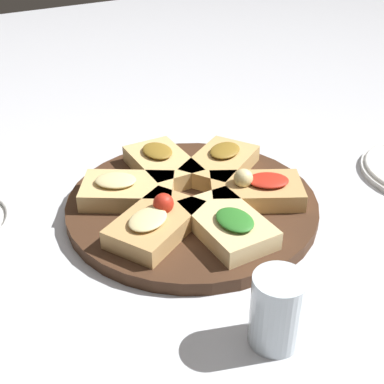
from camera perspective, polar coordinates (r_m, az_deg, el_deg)
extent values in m
plane|color=silver|center=(0.89, 0.00, -1.99)|extent=(3.00, 3.00, 0.00)
cylinder|color=#422819|center=(0.88, 0.00, -1.41)|extent=(0.41, 0.41, 0.02)
cube|color=#E5C689|center=(0.80, 3.80, -3.47)|extent=(0.09, 0.15, 0.03)
ellipsoid|color=#2D7A28|center=(0.77, 4.61, -2.95)|extent=(0.05, 0.07, 0.01)
cube|color=tan|center=(0.88, 6.85, 0.12)|extent=(0.17, 0.15, 0.03)
ellipsoid|color=red|center=(0.87, 8.14, 1.25)|extent=(0.08, 0.07, 0.01)
sphere|color=beige|center=(0.86, 5.49, 1.46)|extent=(0.03, 0.03, 0.03)
cube|color=tan|center=(0.95, 3.01, 2.95)|extent=(0.17, 0.15, 0.03)
ellipsoid|color=olive|center=(0.95, 3.53, 4.47)|extent=(0.08, 0.08, 0.01)
cube|color=#DBB775|center=(0.95, -3.07, 2.94)|extent=(0.09, 0.15, 0.03)
ellipsoid|color=olive|center=(0.95, -3.59, 4.46)|extent=(0.05, 0.07, 0.01)
cube|color=#DBB775|center=(0.88, -6.85, 0.11)|extent=(0.17, 0.15, 0.03)
ellipsoid|color=beige|center=(0.87, -8.14, 1.25)|extent=(0.08, 0.08, 0.01)
cube|color=tan|center=(0.80, -3.90, -3.43)|extent=(0.17, 0.15, 0.03)
ellipsoid|color=beige|center=(0.77, -4.73, -2.91)|extent=(0.08, 0.08, 0.01)
sphere|color=red|center=(0.80, -3.06, -1.23)|extent=(0.03, 0.03, 0.03)
cylinder|color=silver|center=(0.65, 9.05, -12.35)|extent=(0.06, 0.06, 0.10)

